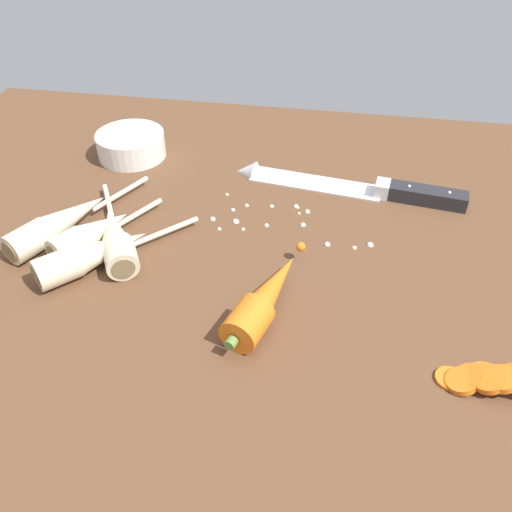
# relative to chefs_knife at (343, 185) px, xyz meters

# --- Properties ---
(ground_plane) EXTENTS (1.20, 0.90, 0.04)m
(ground_plane) POSITION_rel_chefs_knife_xyz_m (-0.10, -0.18, -0.03)
(ground_plane) COLOR brown
(chefs_knife) EXTENTS (0.35, 0.08, 0.04)m
(chefs_knife) POSITION_rel_chefs_knife_xyz_m (0.00, 0.00, 0.00)
(chefs_knife) COLOR silver
(chefs_knife) RESTS_ON ground_plane
(whole_carrot) EXTENTS (0.08, 0.18, 0.04)m
(whole_carrot) POSITION_rel_chefs_knife_xyz_m (-0.07, -0.28, 0.01)
(whole_carrot) COLOR orange
(whole_carrot) RESTS_ON ground_plane
(parsnip_front) EXTENTS (0.11, 0.16, 0.04)m
(parsnip_front) POSITION_rel_chefs_knife_xyz_m (-0.31, -0.20, 0.01)
(parsnip_front) COLOR beige
(parsnip_front) RESTS_ON ground_plane
(parsnip_mid_left) EXTENTS (0.12, 0.19, 0.04)m
(parsnip_mid_left) POSITION_rel_chefs_knife_xyz_m (-0.28, -0.19, 0.01)
(parsnip_mid_left) COLOR beige
(parsnip_mid_left) RESTS_ON ground_plane
(parsnip_mid_right) EXTENTS (0.17, 0.17, 0.04)m
(parsnip_mid_right) POSITION_rel_chefs_knife_xyz_m (-0.29, -0.23, 0.01)
(parsnip_mid_right) COLOR beige
(parsnip_mid_right) RESTS_ON ground_plane
(parsnip_back) EXTENTS (0.13, 0.22, 0.04)m
(parsnip_back) POSITION_rel_chefs_knife_xyz_m (-0.36, -0.18, 0.01)
(parsnip_back) COLOR beige
(parsnip_back) RESTS_ON ground_plane
(carrot_slice_stack) EXTENTS (0.11, 0.04, 0.04)m
(carrot_slice_stack) POSITION_rel_chefs_knife_xyz_m (0.16, -0.34, 0.01)
(carrot_slice_stack) COLOR orange
(carrot_slice_stack) RESTS_ON ground_plane
(prep_bowl) EXTENTS (0.11, 0.11, 0.04)m
(prep_bowl) POSITION_rel_chefs_knife_xyz_m (-0.35, 0.04, 0.01)
(prep_bowl) COLOR white
(prep_bowl) RESTS_ON ground_plane
(mince_crumbs) EXTENTS (0.23, 0.10, 0.01)m
(mince_crumbs) POSITION_rel_chefs_knife_xyz_m (-0.08, -0.10, -0.00)
(mince_crumbs) COLOR silver
(mince_crumbs) RESTS_ON ground_plane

